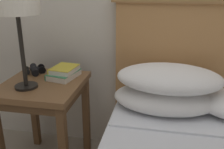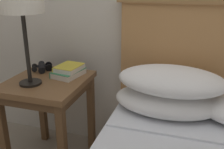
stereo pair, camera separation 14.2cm
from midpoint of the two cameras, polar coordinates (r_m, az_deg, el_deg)
The scene contains 4 objects.
nightstand at distance 1.69m, azimuth -16.99°, elevation -4.66°, with size 0.47×0.51×0.61m.
book_on_nightstand at distance 1.70m, azimuth -12.88°, elevation -0.06°, with size 0.18×0.23×0.04m.
book_stacked_on_top at distance 1.69m, azimuth -12.77°, elevation 1.08°, with size 0.16×0.19×0.03m.
binoculars_pair at distance 1.83m, azimuth -18.67°, elevation 0.99°, with size 0.16×0.16×0.05m.
Camera 1 is at (0.12, -0.82, 1.20)m, focal length 42.00 mm.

